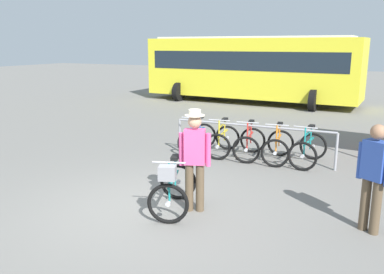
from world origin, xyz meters
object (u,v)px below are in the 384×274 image
Objects in this scene: racked_bike_blue at (197,138)px; person_with_featured_bike at (195,156)px; racked_bike_yellow at (223,141)px; pedestrian_with_backpack at (375,171)px; featured_bicycle at (173,187)px; racked_bike_red at (250,143)px; racked_bike_orange at (278,146)px; bus_distant at (251,66)px; racked_bike_teal at (308,149)px.

racked_bike_blue is 3.83m from person_with_featured_bike.
racked_bike_blue and racked_bike_yellow have the same top height.
racked_bike_yellow is at bearing 140.01° from pedestrian_with_backpack.
featured_bicycle is 3.10m from pedestrian_with_backpack.
racked_bike_red is 0.70m from racked_bike_orange.
featured_bicycle is 0.12× the size of bus_distant.
person_with_featured_bike is 0.17× the size of bus_distant.
pedestrian_with_backpack is (2.87, -3.01, 0.57)m from racked_bike_red.
racked_bike_blue is at bearing 145.13° from pedestrian_with_backpack.
racked_bike_teal is at bearing -64.40° from bus_distant.
racked_bike_teal is 0.69× the size of pedestrian_with_backpack.
featured_bicycle is at bearing -91.56° from racked_bike_red.
pedestrian_with_backpack is (1.47, -3.05, 0.57)m from racked_bike_teal.
racked_bike_red is at bearing 93.02° from person_with_featured_bike.
racked_bike_yellow is 1.01× the size of racked_bike_orange.
featured_bicycle is 0.73× the size of person_with_featured_bike.
racked_bike_yellow is 4.70m from pedestrian_with_backpack.
racked_bike_blue and racked_bike_orange have the same top height.
racked_bike_blue is 1.40m from racked_bike_red.
racked_bike_orange is 1.04× the size of racked_bike_teal.
racked_bike_teal is 3.44m from pedestrian_with_backpack.
racked_bike_yellow is 3.75m from featured_bicycle.
bus_distant reaches higher than racked_bike_orange.
bus_distant is at bearing 111.94° from racked_bike_orange.
racked_bike_blue is at bearing 109.41° from featured_bicycle.
bus_distant is at bearing 104.16° from person_with_featured_bike.
racked_bike_teal is 3.76m from person_with_featured_bike.
bus_distant is (-5.91, 12.32, 0.80)m from pedestrian_with_backpack.
racked_bike_teal is (0.70, 0.02, 0.00)m from racked_bike_orange.
racked_bike_blue is at bearing -178.42° from racked_bike_red.
person_with_featured_bike reaches higher than racked_bike_blue.
racked_bike_blue is 0.90× the size of featured_bicycle.
racked_bike_yellow is 0.99× the size of racked_bike_red.
racked_bike_red is at bearing -178.42° from racked_bike_orange.
racked_bike_yellow is 9.71m from bus_distant.
racked_bike_red is 1.02× the size of racked_bike_orange.
featured_bicycle is (1.30, -3.69, 0.08)m from racked_bike_blue.
featured_bicycle is (-1.50, -3.76, 0.08)m from racked_bike_teal.
pedestrian_with_backpack is at bearing -64.26° from racked_bike_teal.
racked_bike_orange is (2.10, 0.06, -0.00)m from racked_bike_blue.
bus_distant is at bearing 99.96° from racked_bike_blue.
person_with_featured_bike reaches higher than featured_bicycle.
racked_bike_red is 9.89m from bus_distant.
racked_bike_orange is at bearing -68.06° from bus_distant.
racked_bike_blue is 0.70m from racked_bike_yellow.
pedestrian_with_backpack is at bearing -64.37° from bus_distant.
featured_bicycle is at bearing -102.08° from racked_bike_orange.
racked_bike_yellow is (0.70, 0.02, -0.00)m from racked_bike_blue.
racked_bike_red and racked_bike_orange have the same top height.
pedestrian_with_backpack reaches higher than racked_bike_teal.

